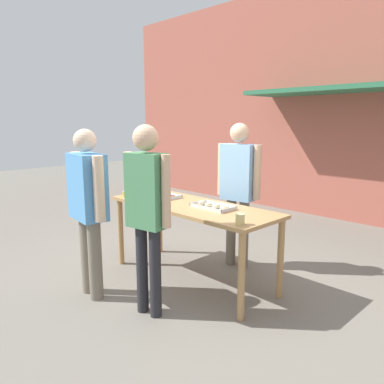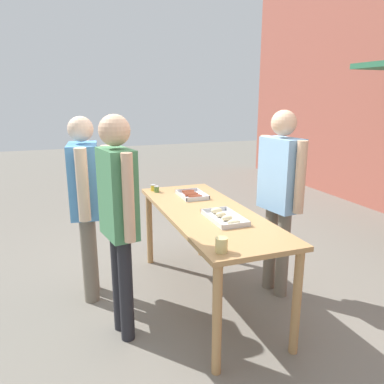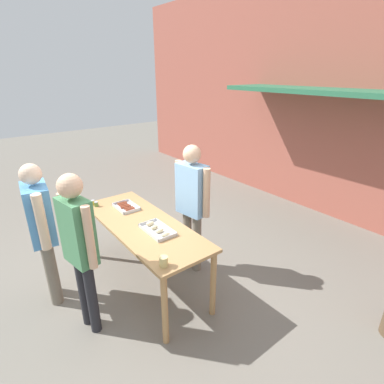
{
  "view_description": "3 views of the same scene",
  "coord_description": "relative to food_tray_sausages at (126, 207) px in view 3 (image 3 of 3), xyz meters",
  "views": [
    {
      "loc": [
        3.03,
        -2.97,
        1.88
      ],
      "look_at": [
        0.0,
        0.0,
        1.07
      ],
      "focal_mm": 35.0,
      "sensor_mm": 36.0,
      "label": 1
    },
    {
      "loc": [
        3.13,
        -1.3,
        1.97
      ],
      "look_at": [
        -0.54,
        0.04,
        0.97
      ],
      "focal_mm": 35.0,
      "sensor_mm": 36.0,
      "label": 2
    },
    {
      "loc": [
        3.06,
        -1.58,
        2.73
      ],
      "look_at": [
        0.11,
        0.72,
        1.2
      ],
      "focal_mm": 28.0,
      "sensor_mm": 36.0,
      "label": 3
    }
  ],
  "objects": [
    {
      "name": "ground_plane",
      "position": [
        0.55,
        -0.04,
        -0.93
      ],
      "size": [
        24.0,
        24.0,
        0.0
      ],
      "primitive_type": "plane",
      "color": "slate"
    },
    {
      "name": "person_customer_holding_hotdog",
      "position": [
        0.09,
        -1.12,
        0.13
      ],
      "size": [
        0.69,
        0.32,
        1.8
      ],
      "rotation": [
        0.0,
        0.0,
        3.02
      ],
      "color": "#756B5B",
      "rests_on": "ground"
    },
    {
      "name": "food_tray_buns",
      "position": [
        0.83,
        -0.0,
        0.01
      ],
      "size": [
        0.48,
        0.26,
        0.06
      ],
      "color": "silver",
      "rests_on": "serving_table"
    },
    {
      "name": "condiment_jar_mustard",
      "position": [
        -0.39,
        -0.33,
        0.02
      ],
      "size": [
        0.06,
        0.06,
        0.07
      ],
      "color": "gold",
      "rests_on": "serving_table"
    },
    {
      "name": "food_tray_sausages",
      "position": [
        0.0,
        0.0,
        0.0
      ],
      "size": [
        0.39,
        0.26,
        0.04
      ],
      "color": "silver",
      "rests_on": "serving_table"
    },
    {
      "name": "building_facade_back",
      "position": [
        0.55,
        3.94,
        1.33
      ],
      "size": [
        12.0,
        1.11,
        4.5
      ],
      "color": "#A85647",
      "rests_on": "ground"
    },
    {
      "name": "beer_cup",
      "position": [
        1.47,
        -0.32,
        0.04
      ],
      "size": [
        0.09,
        0.09,
        0.1
      ],
      "color": "#DBC67A",
      "rests_on": "serving_table"
    },
    {
      "name": "person_customer_with_cup",
      "position": [
        0.84,
        -0.92,
        0.2
      ],
      "size": [
        0.54,
        0.27,
        1.84
      ],
      "rotation": [
        0.0,
        0.0,
        3.32
      ],
      "color": "#232328",
      "rests_on": "ground"
    },
    {
      "name": "person_server_behind_table",
      "position": [
        0.65,
        0.67,
        0.18
      ],
      "size": [
        0.6,
        0.29,
        1.85
      ],
      "rotation": [
        0.0,
        0.0,
        0.15
      ],
      "color": "#756B5B",
      "rests_on": "ground"
    },
    {
      "name": "condiment_jar_ketchup",
      "position": [
        -0.31,
        -0.31,
        0.02
      ],
      "size": [
        0.06,
        0.06,
        0.07
      ],
      "color": "#567A38",
      "rests_on": "serving_table"
    },
    {
      "name": "serving_table",
      "position": [
        0.55,
        -0.04,
        -0.13
      ],
      "size": [
        2.13,
        0.79,
        0.92
      ],
      "color": "tan",
      "rests_on": "ground"
    }
  ]
}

